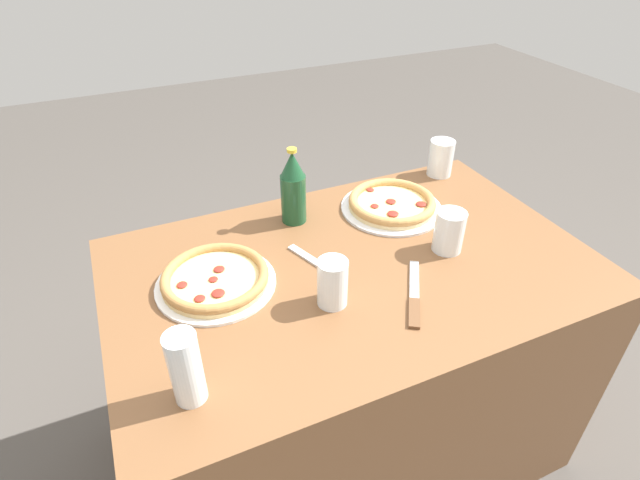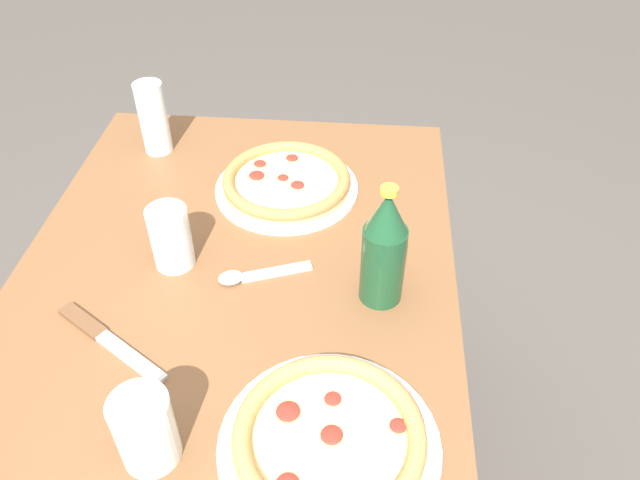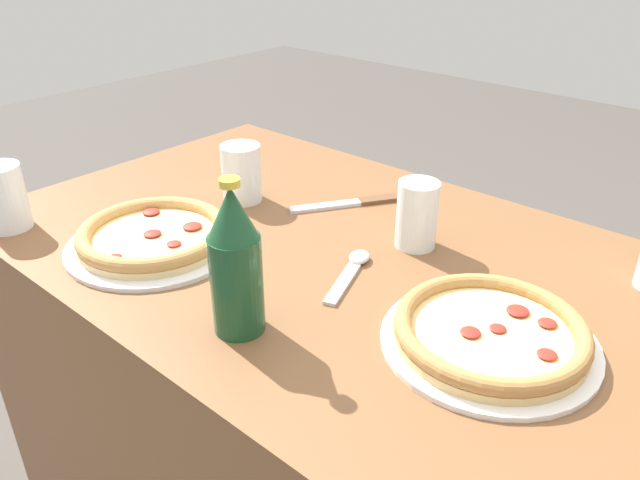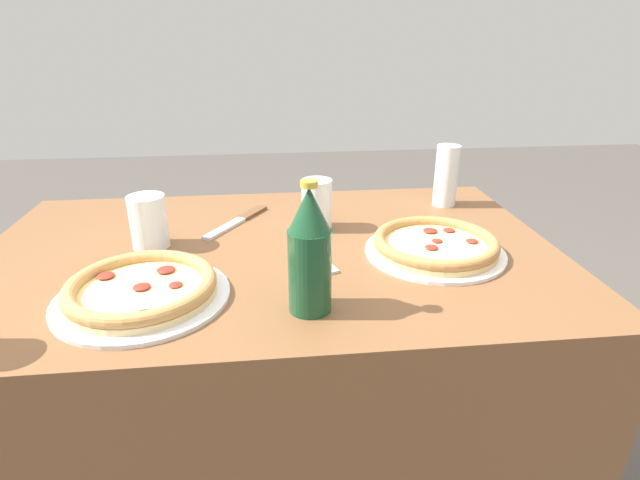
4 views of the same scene
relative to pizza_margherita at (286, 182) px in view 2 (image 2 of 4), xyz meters
name	(u,v)px [view 2 (image 2 of 4)]	position (x,y,z in m)	size (l,w,h in m)	color
table	(242,436)	(-0.34, 0.06, -0.39)	(1.22, 0.77, 0.74)	brown
pizza_margherita	(286,182)	(0.00, 0.00, 0.00)	(0.29, 0.29, 0.04)	white
pizza_veggie	(329,439)	(-0.56, -0.13, 0.00)	(0.30, 0.30, 0.04)	silver
glass_water	(171,240)	(-0.23, 0.17, 0.03)	(0.07, 0.07, 0.12)	white
glass_cola	(146,431)	(-0.59, 0.10, 0.03)	(0.08, 0.08, 0.11)	white
glass_mango_juice	(154,122)	(0.12, 0.30, 0.05)	(0.06, 0.06, 0.16)	white
beer_bottle	(384,249)	(-0.28, -0.19, 0.09)	(0.07, 0.07, 0.22)	#194728
knife	(106,339)	(-0.41, 0.23, -0.02)	(0.15, 0.21, 0.01)	brown
spoon	(250,275)	(-0.26, 0.03, -0.01)	(0.08, 0.16, 0.02)	silver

